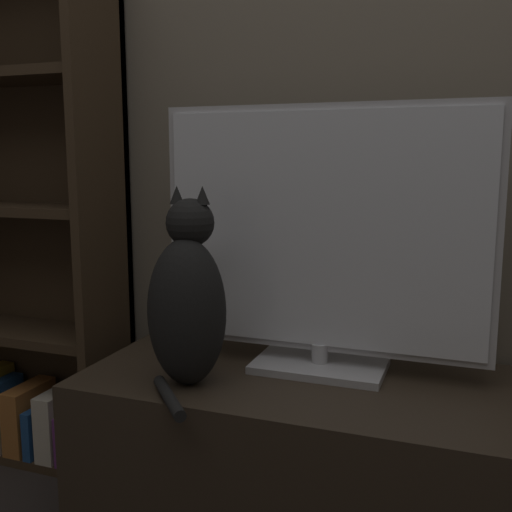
{
  "coord_description": "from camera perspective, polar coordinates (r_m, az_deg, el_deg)",
  "views": [
    {
      "loc": [
        0.32,
        -0.52,
        1.01
      ],
      "look_at": [
        -0.19,
        0.87,
        0.77
      ],
      "focal_mm": 42.0,
      "sensor_mm": 36.0,
      "label": 1
    }
  ],
  "objects": [
    {
      "name": "wall_back",
      "position": [
        1.79,
        10.28,
        18.52
      ],
      "size": [
        4.8,
        0.05,
        2.6
      ],
      "color": "#756B5B",
      "rests_on": "ground_plane"
    },
    {
      "name": "tv_stand",
      "position": [
        1.65,
        7.08,
        -19.03
      ],
      "size": [
        1.28,
        0.55,
        0.45
      ],
      "color": "#33281E",
      "rests_on": "ground_plane"
    },
    {
      "name": "tv",
      "position": [
        1.55,
        6.31,
        1.47
      ],
      "size": [
        0.87,
        0.21,
        0.69
      ],
      "color": "#B7B7BC",
      "rests_on": "tv_stand"
    },
    {
      "name": "cat",
      "position": [
        1.48,
        -6.52,
        -4.43
      ],
      "size": [
        0.21,
        0.32,
        0.49
      ],
      "rotation": [
        0.0,
        0.0,
        0.11
      ],
      "color": "black",
      "rests_on": "tv_stand"
    },
    {
      "name": "bookshelf",
      "position": [
        2.18,
        -21.68,
        0.83
      ],
      "size": [
        0.74,
        0.28,
        1.69
      ],
      "color": "#3D2D1E",
      "rests_on": "ground_plane"
    }
  ]
}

